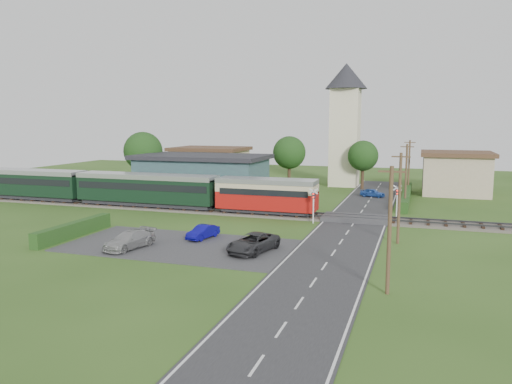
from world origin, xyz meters
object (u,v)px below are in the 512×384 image
(house_east, at_px, (456,173))
(car_park_blue, at_px, (203,232))
(crossing_signal_near, at_px, (313,200))
(car_park_dark, at_px, (253,243))
(station_building, at_px, (202,176))
(church_tower, at_px, (345,115))
(car_on_road, at_px, (373,193))
(crossing_signal_far, at_px, (397,197))
(house_west, at_px, (210,165))
(equipment_hut, at_px, (120,187))
(pedestrian_near, at_px, (248,197))
(pedestrian_far, at_px, (146,192))
(car_park_silver, at_px, (129,240))
(train, at_px, (122,187))

(house_east, height_order, car_park_blue, house_east)
(crossing_signal_near, bearing_deg, car_park_dark, -99.20)
(house_east, relative_size, crossing_signal_near, 2.69)
(house_east, height_order, car_park_dark, house_east)
(station_building, relative_size, house_east, 1.82)
(station_building, height_order, church_tower, church_tower)
(church_tower, xyz_separation_m, car_on_road, (5.10, -10.22, -9.66))
(crossing_signal_near, distance_m, crossing_signal_far, 8.65)
(house_west, height_order, crossing_signal_near, house_west)
(station_building, xyz_separation_m, car_on_road, (20.10, 6.79, -2.13))
(car_park_dark, bearing_deg, equipment_hut, 156.12)
(crossing_signal_near, height_order, car_on_road, crossing_signal_near)
(pedestrian_near, distance_m, pedestrian_far, 12.44)
(car_park_silver, bearing_deg, equipment_hut, 136.92)
(house_east, relative_size, car_park_dark, 1.87)
(equipment_hut, bearing_deg, pedestrian_near, 0.43)
(equipment_hut, distance_m, church_tower, 33.48)
(car_park_silver, bearing_deg, house_west, 116.91)
(station_building, bearing_deg, crossing_signal_near, -34.81)
(church_tower, relative_size, crossing_signal_far, 5.37)
(pedestrian_near, bearing_deg, equipment_hut, -10.17)
(crossing_signal_near, relative_size, pedestrian_far, 1.99)
(train, distance_m, pedestrian_near, 14.05)
(car_park_dark, bearing_deg, station_building, 135.81)
(car_park_blue, bearing_deg, crossing_signal_near, 64.22)
(house_west, distance_m, crossing_signal_near, 33.22)
(train, distance_m, house_east, 41.87)
(pedestrian_near, bearing_deg, car_park_dark, 99.83)
(crossing_signal_far, height_order, pedestrian_far, crossing_signal_far)
(train, distance_m, car_park_blue, 18.97)
(crossing_signal_far, bearing_deg, car_park_silver, -134.38)
(equipment_hut, height_order, car_on_road, equipment_hut)
(station_building, xyz_separation_m, train, (-5.62, -8.99, -0.52))
(house_west, bearing_deg, equipment_hut, -98.62)
(car_on_road, xyz_separation_m, pedestrian_near, (-12.10, -12.47, 0.63))
(car_park_silver, bearing_deg, car_park_blue, 61.70)
(house_east, bearing_deg, station_building, -156.56)
(equipment_hut, height_order, crossing_signal_near, crossing_signal_near)
(car_park_dark, bearing_deg, car_park_blue, 166.47)
(car_park_blue, distance_m, pedestrian_near, 14.90)
(church_tower, relative_size, house_west, 1.63)
(train, bearing_deg, crossing_signal_near, -6.24)
(house_west, bearing_deg, house_east, -1.64)
(church_tower, distance_m, pedestrian_far, 31.25)
(car_on_road, distance_m, car_park_blue, 29.31)
(car_park_blue, xyz_separation_m, pedestrian_far, (-13.82, 14.73, 0.66))
(station_building, relative_size, car_park_silver, 3.65)
(crossing_signal_far, relative_size, car_park_silver, 0.75)
(crossing_signal_near, xyz_separation_m, pedestrian_near, (-8.40, 5.73, -0.94))
(equipment_hut, distance_m, pedestrian_far, 3.59)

